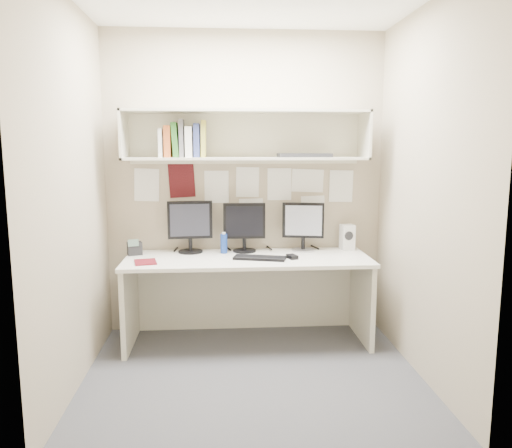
{
  "coord_description": "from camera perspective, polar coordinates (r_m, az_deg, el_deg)",
  "views": [
    {
      "loc": [
        -0.22,
        -3.35,
        1.63
      ],
      "look_at": [
        0.05,
        0.35,
        1.05
      ],
      "focal_mm": 35.0,
      "sensor_mm": 36.0,
      "label": 1
    }
  ],
  "objects": [
    {
      "name": "blue_bottle",
      "position": [
        4.24,
        -3.69,
        -2.21
      ],
      "size": [
        0.06,
        0.06,
        0.18
      ],
      "color": "navy",
      "rests_on": "desk"
    },
    {
      "name": "hutch_tray",
      "position": [
        4.19,
        5.57,
        7.83
      ],
      "size": [
        0.45,
        0.19,
        0.03
      ],
      "primitive_type": "cube",
      "rotation": [
        0.0,
        0.0,
        0.04
      ],
      "color": "black",
      "rests_on": "overhead_hutch"
    },
    {
      "name": "monitor_center",
      "position": [
        4.28,
        -1.35,
        -0.1
      ],
      "size": [
        0.36,
        0.2,
        0.42
      ],
      "rotation": [
        0.0,
        0.0,
        -0.02
      ],
      "color": "black",
      "rests_on": "desk"
    },
    {
      "name": "maroon_notebook",
      "position": [
        4.0,
        -12.52,
        -4.26
      ],
      "size": [
        0.2,
        0.23,
        0.01
      ],
      "primitive_type": "cube",
      "rotation": [
        0.0,
        0.0,
        0.21
      ],
      "color": "#5C0F18",
      "rests_on": "desk"
    },
    {
      "name": "keyboard",
      "position": [
        4.02,
        0.43,
        -3.9
      ],
      "size": [
        0.44,
        0.25,
        0.02
      ],
      "primitive_type": "cube",
      "rotation": [
        0.0,
        0.0,
        -0.26
      ],
      "color": "black",
      "rests_on": "desk"
    },
    {
      "name": "floor",
      "position": [
        3.74,
        -0.35,
        -17.0
      ],
      "size": [
        2.4,
        2.0,
        0.01
      ],
      "primitive_type": "cube",
      "color": "#424247",
      "rests_on": "ground"
    },
    {
      "name": "desk",
      "position": [
        4.2,
        -0.95,
        -8.61
      ],
      "size": [
        2.0,
        0.7,
        0.73
      ],
      "color": "silver",
      "rests_on": "floor"
    },
    {
      "name": "wall_right",
      "position": [
        3.66,
        18.78,
        3.23
      ],
      "size": [
        0.02,
        2.0,
        2.6
      ],
      "primitive_type": "cube",
      "color": "tan",
      "rests_on": "ground"
    },
    {
      "name": "monitor_right",
      "position": [
        4.33,
        5.41,
        -0.03
      ],
      "size": [
        0.36,
        0.2,
        0.42
      ],
      "rotation": [
        0.0,
        0.0,
        -0.19
      ],
      "color": "#A5A5AA",
      "rests_on": "desk"
    },
    {
      "name": "book_stack",
      "position": [
        4.16,
        -8.31,
        9.41
      ],
      "size": [
        0.38,
        0.19,
        0.3
      ],
      "color": "silver",
      "rests_on": "overhead_hutch"
    },
    {
      "name": "monitor_left",
      "position": [
        4.28,
        -7.55,
        -0.03
      ],
      "size": [
        0.38,
        0.21,
        0.44
      ],
      "rotation": [
        0.0,
        0.0,
        0.07
      ],
      "color": "black",
      "rests_on": "desk"
    },
    {
      "name": "speaker",
      "position": [
        4.45,
        10.38,
        -1.48
      ],
      "size": [
        0.12,
        0.13,
        0.22
      ],
      "rotation": [
        0.0,
        0.0,
        0.13
      ],
      "color": "silver",
      "rests_on": "desk"
    },
    {
      "name": "wall_left",
      "position": [
        3.51,
        -20.36,
        2.92
      ],
      "size": [
        0.02,
        2.0,
        2.6
      ],
      "primitive_type": "cube",
      "color": "tan",
      "rests_on": "ground"
    },
    {
      "name": "wall_back",
      "position": [
        4.37,
        -1.24,
        4.55
      ],
      "size": [
        2.4,
        0.02,
        2.6
      ],
      "primitive_type": "cube",
      "color": "tan",
      "rests_on": "ground"
    },
    {
      "name": "wall_front",
      "position": [
        2.39,
        1.2,
        0.9
      ],
      "size": [
        2.4,
        0.02,
        2.6
      ],
      "primitive_type": "cube",
      "color": "tan",
      "rests_on": "ground"
    },
    {
      "name": "mouse",
      "position": [
        4.05,
        4.15,
        -3.76
      ],
      "size": [
        0.09,
        0.12,
        0.03
      ],
      "primitive_type": "cube",
      "rotation": [
        0.0,
        0.0,
        0.34
      ],
      "color": "black",
      "rests_on": "desk"
    },
    {
      "name": "pinned_papers",
      "position": [
        4.37,
        -1.23,
        3.89
      ],
      "size": [
        1.92,
        0.01,
        0.48
      ],
      "primitive_type": null,
      "color": "white",
      "rests_on": "wall_back"
    },
    {
      "name": "desk_phone",
      "position": [
        4.3,
        -13.71,
        -2.71
      ],
      "size": [
        0.14,
        0.13,
        0.14
      ],
      "rotation": [
        0.0,
        0.0,
        0.32
      ],
      "color": "black",
      "rests_on": "desk"
    },
    {
      "name": "overhead_hutch",
      "position": [
        4.22,
        -1.16,
        10.11
      ],
      "size": [
        2.0,
        0.38,
        0.4
      ],
      "color": "beige",
      "rests_on": "wall_back"
    }
  ]
}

